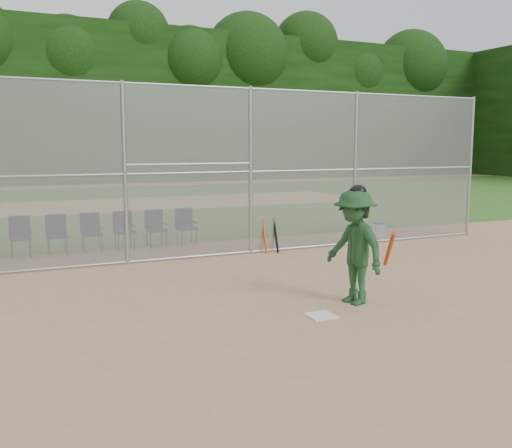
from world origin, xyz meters
name	(u,v)px	position (x,y,z in m)	size (l,w,h in m)	color
ground	(322,312)	(0.00, 0.00, 0.00)	(100.00, 100.00, 0.00)	tan
grass_strip	(110,205)	(0.00, 18.00, 0.01)	(100.00, 100.00, 0.00)	#2E611D
dirt_patch_far	(110,205)	(0.00, 18.00, 0.01)	(24.00, 24.00, 0.00)	tan
backstop_fence	(211,169)	(0.00, 5.00, 2.07)	(16.09, 0.09, 4.00)	gray
treeline	(98,83)	(0.00, 20.00, 5.50)	(81.00, 60.00, 11.00)	black
home_plate	(321,315)	(-0.11, -0.16, 0.01)	(0.42, 0.42, 0.02)	silver
batter_at_plate	(355,246)	(0.77, 0.25, 0.96)	(1.00, 1.36, 1.99)	#1B4522
water_cooler	(379,230)	(5.33, 5.68, 0.23)	(0.36, 0.36, 0.46)	white
spare_bats	(270,236)	(1.50, 4.93, 0.42)	(0.36, 0.31, 0.84)	#D84C14
chair_2	(20,237)	(-4.11, 6.83, 0.48)	(0.54, 0.52, 0.96)	#10153C
chair_3	(57,235)	(-3.30, 6.83, 0.48)	(0.54, 0.52, 0.96)	#10153C
chair_4	(92,233)	(-2.49, 6.83, 0.48)	(0.54, 0.52, 0.96)	#10153C
chair_5	(125,231)	(-1.67, 6.83, 0.48)	(0.54, 0.52, 0.96)	#10153C
chair_6	(156,229)	(-0.86, 6.83, 0.48)	(0.54, 0.52, 0.96)	#10153C
chair_7	(186,227)	(-0.04, 6.83, 0.48)	(0.54, 0.52, 0.96)	#10153C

